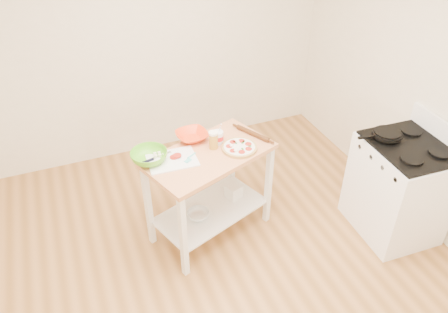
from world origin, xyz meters
name	(u,v)px	position (x,y,z in m)	size (l,w,h in m)	color
room_shell	(233,149)	(0.00, 0.00, 1.35)	(4.04, 4.54, 2.74)	#B57D43
prep_island	(210,177)	(0.05, 0.63, 0.64)	(1.22, 0.93, 0.90)	tan
gas_stove	(399,188)	(1.67, 0.03, 0.47)	(0.68, 0.79, 1.11)	white
skillet	(387,134)	(1.54, 0.21, 0.98)	(0.40, 0.25, 0.03)	black
pizza	(239,148)	(0.31, 0.59, 0.92)	(0.30, 0.30, 0.05)	tan
cutting_board	(172,159)	(-0.27, 0.65, 0.91)	(0.42, 0.32, 0.04)	white
spatula	(190,158)	(-0.12, 0.60, 0.92)	(0.13, 0.12, 0.01)	#50C9C4
knife	(153,159)	(-0.41, 0.70, 0.92)	(0.26, 0.10, 0.01)	silver
orange_bowl	(192,136)	(-0.01, 0.89, 0.93)	(0.27, 0.27, 0.07)	#EF4217
green_bowl	(149,157)	(-0.44, 0.70, 0.95)	(0.30, 0.30, 0.09)	#5CB821
beer_pint	(213,140)	(0.12, 0.69, 0.98)	(0.08, 0.08, 0.16)	#B38429
yogurt_tub	(218,137)	(0.18, 0.75, 0.96)	(0.10, 0.10, 0.20)	white
rolling_pin	(253,134)	(0.51, 0.74, 0.92)	(0.04, 0.04, 0.35)	#522D12
shelf_glass_bowl	(198,215)	(-0.08, 0.57, 0.29)	(0.20, 0.20, 0.06)	silver
shelf_bin	(233,191)	(0.33, 0.72, 0.33)	(0.13, 0.13, 0.13)	white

